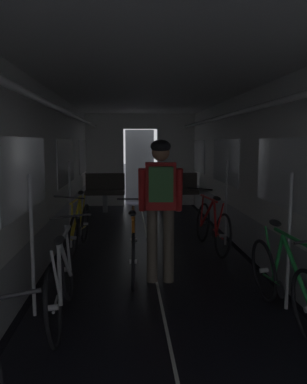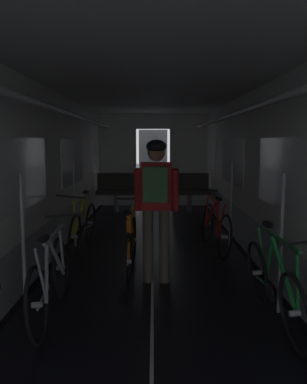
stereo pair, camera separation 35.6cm
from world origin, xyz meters
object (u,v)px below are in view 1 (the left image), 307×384
Objects in this scene: bench_seat_far_right at (178,188)px; bicycle_orange_in_aisle at (133,246)px; bicycle_silver at (61,281)px; bicycle_yellow at (79,227)px; person_cyclist_aisle at (161,195)px; bench_seat_far_left at (105,189)px; bicycle_green at (284,282)px; bicycle_red at (212,226)px.

bench_seat_far_right is 0.58× the size of bicycle_orange_in_aisle.
bicycle_silver is 2.50m from bicycle_yellow.
person_cyclist_aisle reaches higher than bicycle_yellow.
bench_seat_far_left is 0.58× the size of bicycle_silver.
bicycle_green is 2.61m from bicycle_red.
bench_seat_far_left is at bearing 100.53° from person_cyclist_aisle.
bicycle_green is at bearing -44.88° from bicycle_orange_in_aisle.
bicycle_silver is 3.15m from bicycle_red.
bicycle_red is 1.00× the size of bicycle_orange_in_aisle.
bench_seat_far_right reaches higher than bicycle_red.
bench_seat_far_left is 5.21m from person_cyclist_aisle.
person_cyclist_aisle is at bearing -52.69° from bicycle_yellow.
bench_seat_far_left is 0.57× the size of person_cyclist_aisle.
bench_seat_far_left is 6.56m from bicycle_green.
bicycle_silver is at bearing -128.74° from bicycle_red.
bench_seat_far_right is 0.58× the size of bicycle_green.
bicycle_yellow is at bearing 123.61° from bicycle_orange_in_aisle.
bench_seat_far_right reaches higher than bicycle_green.
bicycle_green reaches higher than bicycle_yellow.
bicycle_orange_in_aisle is (0.62, -4.84, -0.18)m from bench_seat_far_left.
bicycle_red is (-0.14, 2.61, -0.00)m from bicycle_green.
bicycle_red is at bearing 93.16° from bicycle_green.
bench_seat_far_left is at bearing 108.05° from bicycle_green.
bicycle_silver is (-1.88, -6.09, -0.19)m from bench_seat_far_right.
bicycle_red is (2.09, -0.04, -0.00)m from bicycle_yellow.
bicycle_green is at bearing -46.33° from person_cyclist_aisle.
bicycle_yellow is (-2.00, -3.59, -0.18)m from bench_seat_far_right.
bench_seat_far_right is at bearing 80.52° from person_cyclist_aisle.
bicycle_silver is at bearing -107.18° from bench_seat_far_right.
bicycle_yellow is at bearing 127.31° from person_cyclist_aisle.
bench_seat_far_left reaches higher than bicycle_green.
bicycle_red is at bearing 43.67° from bicycle_orange_in_aisle.
bicycle_green is 1.00× the size of bicycle_red.
bicycle_green is (2.03, -6.24, -0.19)m from bench_seat_far_left.
bench_seat_far_left is 6.09m from bicycle_silver.
bench_seat_far_right is 5.20m from person_cyclist_aisle.
person_cyclist_aisle is at bearing -99.48° from bench_seat_far_right.
person_cyclist_aisle reaches higher than bench_seat_far_left.
bench_seat_far_right is at bearing 76.34° from bicycle_orange_in_aisle.
bicycle_orange_in_aisle is at bearing 135.12° from bicycle_green.
bicycle_green is at bearing -87.86° from bench_seat_far_right.
bicycle_green is 1.00× the size of bicycle_orange_in_aisle.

